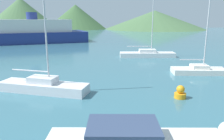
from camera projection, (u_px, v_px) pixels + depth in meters
sailboat_inner at (199, 70)px, 22.22m from camera, size 5.68×3.02×7.21m
sailboat_middle at (43, 86)px, 16.67m from camera, size 7.05×4.43×9.25m
sailboat_outer at (147, 54)px, 31.86m from camera, size 8.16×3.25×8.26m
ferry_distant at (33, 32)px, 51.11m from camera, size 25.47×14.10×6.88m
buoy_marker at (180, 93)px, 15.37m from camera, size 0.81×0.81×0.93m
hill_central at (21, 14)px, 100.56m from camera, size 35.24×35.24×14.73m
hill_east at (76, 17)px, 115.12m from camera, size 32.36×32.36×12.59m
hill_far_east at (155, 20)px, 114.66m from camera, size 52.19×52.19×9.54m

